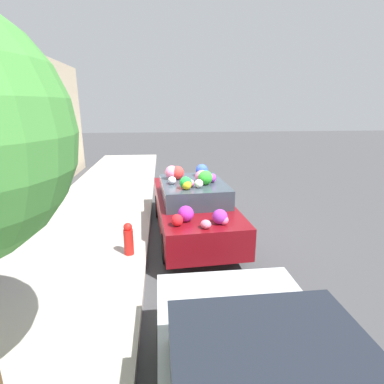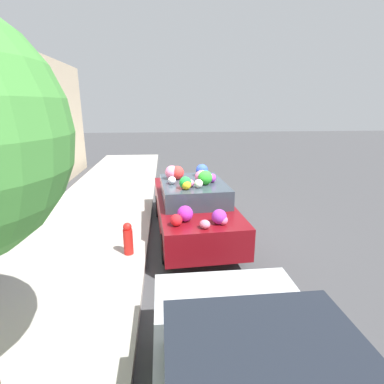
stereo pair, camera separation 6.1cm
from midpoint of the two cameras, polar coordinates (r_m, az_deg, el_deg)
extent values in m
plane|color=#424244|center=(7.78, -0.16, -7.84)|extent=(60.00, 60.00, 0.00)
cube|color=#B2ADA3|center=(7.98, -20.04, -7.66)|extent=(24.00, 3.20, 0.15)
cylinder|color=red|center=(6.48, -12.24, -9.28)|extent=(0.20, 0.20, 0.55)
sphere|color=red|center=(6.34, -12.42, -6.55)|extent=(0.18, 0.18, 0.18)
cube|color=maroon|center=(7.54, -0.23, -3.37)|extent=(4.50, 1.97, 0.66)
cube|color=#333D47|center=(7.20, -0.01, 0.28)|extent=(2.07, 1.60, 0.44)
cylinder|color=black|center=(8.85, -6.57, -2.72)|extent=(0.64, 0.22, 0.63)
cylinder|color=black|center=(9.05, 3.18, -2.21)|extent=(0.64, 0.22, 0.63)
cylinder|color=black|center=(6.34, -5.19, -10.65)|extent=(0.64, 0.22, 0.63)
cylinder|color=black|center=(6.61, 8.39, -9.59)|extent=(0.64, 0.22, 0.63)
ellipsoid|color=purple|center=(7.10, 3.71, 2.68)|extent=(0.28, 0.23, 0.20)
sphere|color=pink|center=(5.75, 5.78, -5.32)|extent=(0.20, 0.20, 0.18)
sphere|color=blue|center=(7.69, 1.65, 4.17)|extent=(0.44, 0.44, 0.31)
sphere|color=#B12ABB|center=(5.86, -1.50, -4.14)|extent=(0.44, 0.44, 0.31)
ellipsoid|color=brown|center=(9.13, -4.20, 2.81)|extent=(0.37, 0.39, 0.17)
sphere|color=purple|center=(5.76, 5.03, -4.69)|extent=(0.41, 0.41, 0.29)
ellipsoid|color=pink|center=(5.56, 2.33, -6.14)|extent=(0.28, 0.28, 0.16)
ellipsoid|color=green|center=(9.20, -3.64, 3.27)|extent=(0.39, 0.31, 0.28)
ellipsoid|color=black|center=(8.57, -2.67, 1.85)|extent=(0.17, 0.15, 0.15)
ellipsoid|color=white|center=(6.94, -4.08, 2.24)|extent=(0.25, 0.25, 0.18)
ellipsoid|color=green|center=(8.91, -0.89, 2.53)|extent=(0.20, 0.23, 0.17)
ellipsoid|color=pink|center=(7.03, 1.71, 2.97)|extent=(0.39, 0.37, 0.30)
sphere|color=green|center=(6.86, 2.29, 2.76)|extent=(0.35, 0.35, 0.33)
sphere|color=pink|center=(6.66, -0.53, 1.67)|extent=(0.24, 0.24, 0.17)
sphere|color=brown|center=(5.98, 5.35, -4.66)|extent=(0.20, 0.20, 0.14)
sphere|color=pink|center=(7.39, -4.11, 3.73)|extent=(0.34, 0.34, 0.33)
sphere|color=white|center=(6.61, 1.04, 1.62)|extent=(0.26, 0.26, 0.19)
sphere|color=red|center=(5.66, -3.17, -5.38)|extent=(0.32, 0.32, 0.23)
sphere|color=green|center=(6.51, -1.48, 1.76)|extent=(0.34, 0.34, 0.27)
sphere|color=yellow|center=(6.46, -1.30, 1.36)|extent=(0.25, 0.25, 0.21)
sphere|color=red|center=(7.38, -3.07, 3.70)|extent=(0.35, 0.35, 0.33)
cylinder|color=black|center=(4.13, -5.65, -28.19)|extent=(0.57, 0.19, 0.57)
cylinder|color=black|center=(4.45, 19.15, -25.23)|extent=(0.57, 0.19, 0.57)
camera|label=1|loc=(0.03, -90.24, -0.07)|focal=28.00mm
camera|label=2|loc=(0.03, 89.76, 0.07)|focal=28.00mm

